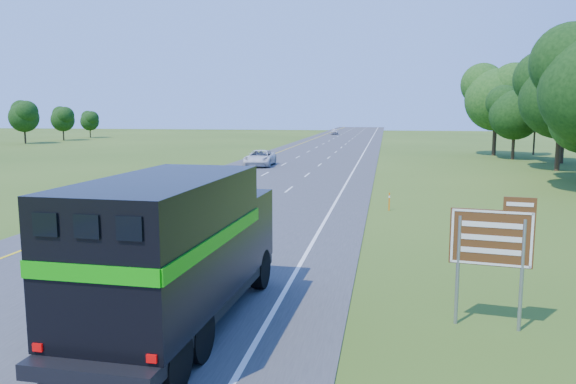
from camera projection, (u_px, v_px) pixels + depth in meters
name	position (u px, v px, depth m)	size (l,w,h in m)	color
road	(306.00, 162.00, 59.54)	(15.00, 260.00, 0.04)	#38383A
lane_markings	(306.00, 162.00, 59.54)	(11.15, 260.00, 0.01)	yellow
horse_truck	(177.00, 247.00, 13.76)	(3.04, 8.84, 3.87)	black
white_suv	(260.00, 158.00, 55.16)	(2.57, 5.58, 1.55)	silver
far_car	(334.00, 131.00, 128.04)	(1.64, 4.08, 1.39)	#B6B5BC
exit_sign	(492.00, 243.00, 13.89)	(1.97, 0.36, 3.36)	gray
delineator	(389.00, 201.00, 30.71)	(0.08, 0.05, 0.99)	#D7600B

